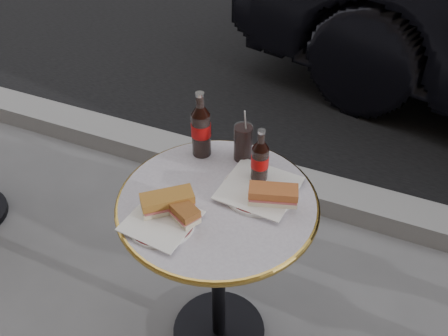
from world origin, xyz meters
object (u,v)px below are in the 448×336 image
at_px(plate_left, 161,222).
at_px(cola_bottle_right, 260,157).
at_px(bistro_table, 218,275).
at_px(cola_glass, 243,143).
at_px(cola_bottle_left, 201,124).
at_px(plate_right, 259,190).

xyz_separation_m(plate_left, cola_bottle_right, (0.19, 0.29, 0.09)).
xyz_separation_m(bistro_table, cola_glass, (-0.01, 0.22, 0.43)).
relative_size(bistro_table, cola_bottle_right, 3.67).
height_order(plate_left, cola_bottle_left, cola_bottle_left).
relative_size(plate_right, cola_bottle_right, 1.16).
distance_m(bistro_table, cola_glass, 0.48).
bearing_deg(cola_bottle_right, cola_bottle_left, 165.39).
bearing_deg(plate_right, bistro_table, -140.20).
bearing_deg(plate_right, cola_bottle_left, 157.19).
bearing_deg(cola_bottle_left, bistro_table, -52.98).
relative_size(cola_bottle_right, cola_glass, 1.55).
bearing_deg(plate_left, plate_right, 49.07).
xyz_separation_m(plate_right, cola_bottle_left, (-0.24, 0.10, 0.11)).
relative_size(plate_right, cola_bottle_left, 0.98).
xyz_separation_m(plate_right, cola_bottle_right, (-0.02, 0.04, 0.09)).
bearing_deg(plate_left, cola_bottle_left, 95.83).
xyz_separation_m(plate_left, cola_bottle_left, (-0.04, 0.34, 0.11)).
height_order(bistro_table, plate_left, plate_left).
bearing_deg(cola_bottle_left, plate_right, -22.81).
bearing_deg(cola_glass, bistro_table, -88.59).
bearing_deg(plate_left, cola_bottle_right, 56.00).
bearing_deg(bistro_table, cola_glass, 91.41).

